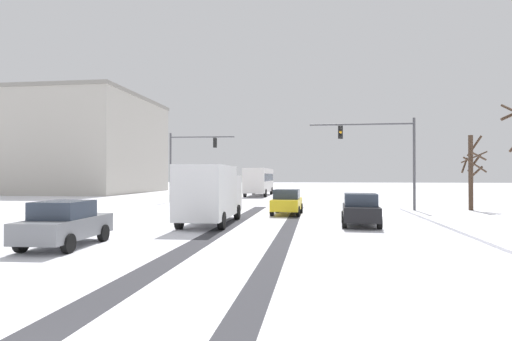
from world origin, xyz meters
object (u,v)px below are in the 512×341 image
bare_tree_sidewalk_far (472,169)px  car_grey_third (65,224)px  car_black_second (360,209)px  bus_oncoming (259,180)px  office_building_far_left_block (78,145)px  traffic_signal_far_left (188,155)px  traffic_signal_near_right (384,147)px  car_yellow_cab_lead (287,202)px  box_truck_delivery (211,192)px

bare_tree_sidewalk_far → car_grey_third: bearing=-136.9°
car_black_second → bus_oncoming: size_ratio=0.38×
bus_oncoming → office_building_far_left_block: 28.94m
traffic_signal_far_left → car_black_second: (14.00, -16.78, -3.62)m
traffic_signal_far_left → traffic_signal_near_right: bearing=-26.2°
bare_tree_sidewalk_far → car_yellow_cab_lead: bearing=-158.2°
traffic_signal_far_left → box_truck_delivery: traffic_signal_far_left is taller
car_yellow_cab_lead → car_grey_third: size_ratio=1.00×
bus_oncoming → box_truck_delivery: bearing=-87.2°
traffic_signal_near_right → car_black_second: bearing=-106.0°
car_grey_third → bare_tree_sidewalk_far: 27.51m
car_grey_third → box_truck_delivery: box_truck_delivery is taller
office_building_far_left_block → bare_tree_sidewalk_far: bearing=-29.7°
traffic_signal_near_right → car_black_second: size_ratio=1.73×
bus_oncoming → traffic_signal_far_left: bearing=-108.9°
car_yellow_cab_lead → office_building_far_left_block: office_building_far_left_block is taller
traffic_signal_far_left → car_yellow_cab_lead: 15.36m
office_building_far_left_block → bus_oncoming: bearing=-12.5°
bus_oncoming → office_building_far_left_block: size_ratio=0.50×
traffic_signal_near_right → car_black_second: 9.74m
car_grey_third → box_truck_delivery: size_ratio=0.56×
car_black_second → traffic_signal_near_right: bearing=74.0°
bus_oncoming → car_black_second: bearing=-73.6°
car_black_second → office_building_far_left_block: bearing=134.9°
car_black_second → box_truck_delivery: bearing=-178.4°
car_yellow_cab_lead → office_building_far_left_block: size_ratio=0.19×
traffic_signal_near_right → box_truck_delivery: 13.75m
box_truck_delivery → bare_tree_sidewalk_far: (16.61, 11.08, 1.34)m
box_truck_delivery → office_building_far_left_block: office_building_far_left_block is taller
box_truck_delivery → office_building_far_left_block: 47.81m
traffic_signal_near_right → bus_oncoming: 25.26m
traffic_signal_near_right → traffic_signal_far_left: (-16.48, 8.11, -0.06)m
bare_tree_sidewalk_far → office_building_far_left_block: office_building_far_left_block is taller
traffic_signal_far_left → bus_oncoming: 15.19m
car_grey_third → box_truck_delivery: bearing=66.1°
box_truck_delivery → bare_tree_sidewalk_far: size_ratio=1.37×
traffic_signal_far_left → bus_oncoming: bearing=71.1°
car_grey_third → office_building_far_left_block: bearing=120.0°
car_yellow_cab_lead → bare_tree_sidewalk_far: bare_tree_sidewalk_far is taller
office_building_far_left_block → car_grey_third: bearing=-60.0°
traffic_signal_far_left → box_truck_delivery: bearing=-69.4°
car_yellow_cab_lead → bus_oncoming: size_ratio=0.38×
car_yellow_cab_lead → office_building_far_left_block: bearing=136.3°
traffic_signal_far_left → bare_tree_sidewalk_far: bearing=-14.4°
traffic_signal_near_right → bare_tree_sidewalk_far: 7.05m
bus_oncoming → bare_tree_sidewalk_far: bearing=-47.9°
car_black_second → bare_tree_sidewalk_far: bare_tree_sidewalk_far is taller
car_grey_third → bus_oncoming: (1.88, 38.84, 1.18)m
car_black_second → bare_tree_sidewalk_far: size_ratio=0.77×
traffic_signal_far_left → bare_tree_sidewalk_far: (23.00, -5.91, -1.46)m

